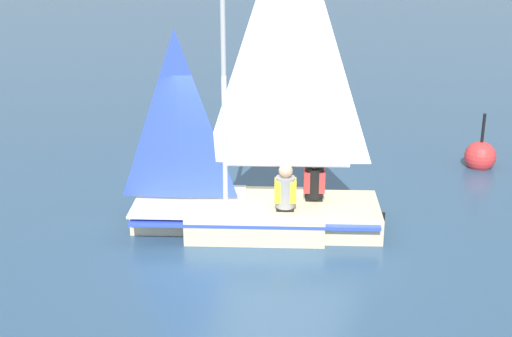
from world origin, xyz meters
name	(u,v)px	position (x,y,z in m)	size (l,w,h in m)	color
ground_plane	(256,227)	(0.00, 0.00, 0.00)	(260.00, 260.00, 0.00)	#2D4C6B
sailboat_main	(258,187)	(0.01, -0.04, 0.70)	(2.31, 4.14, 5.27)	beige
sailor_helm	(285,197)	(-0.12, -0.50, 0.62)	(0.35, 0.39, 1.16)	black
sailor_crew	(314,187)	(0.41, -0.87, 0.62)	(0.35, 0.39, 1.16)	black
buoy_marker	(480,156)	(3.94, -3.67, 0.22)	(0.63, 0.63, 1.21)	red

